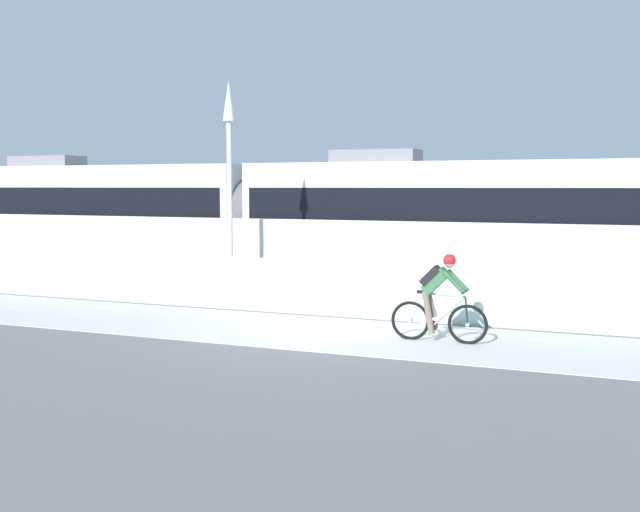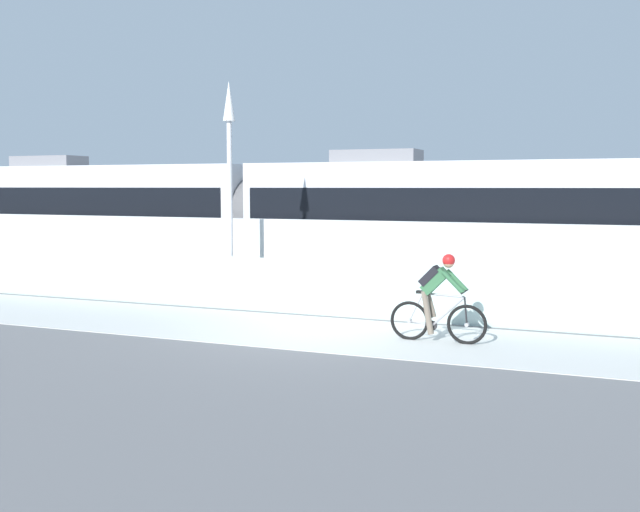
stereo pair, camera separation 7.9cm
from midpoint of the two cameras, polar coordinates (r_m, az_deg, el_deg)
The scene contains 9 objects.
ground_plane at distance 14.55m, azimuth -0.54°, elevation -5.81°, with size 200.00×200.00×0.00m, color slate.
bike_path_deck at distance 14.55m, azimuth -0.54°, elevation -5.79°, with size 32.00×3.20×0.01m, color silver.
glass_parapet at distance 16.15m, azimuth 1.99°, elevation -2.52°, with size 32.00×0.05×1.21m, color #ADC6C1.
concrete_barrier_wall at distance 17.80m, azimuth 4.00°, elevation -0.54°, with size 32.00×0.36×1.99m, color white.
tram_rail_near at distance 20.27m, azimuth 6.17°, elevation -2.66°, with size 32.00×0.08×0.01m, color #595654.
tram_rail_far at distance 21.64m, azimuth 7.22°, elevation -2.17°, with size 32.00×0.08×0.01m, color #595654.
tram at distance 22.49m, azimuth -4.85°, elevation 2.97°, with size 22.56×2.54×3.81m.
cyclist_on_bike at distance 13.67m, azimuth 9.09°, elevation -3.20°, with size 1.77×0.58×1.61m.
lamp_post_antenna at distance 17.50m, azimuth -6.75°, elevation 6.87°, with size 0.28×0.28×5.20m.
Camera 2 is at (5.55, -13.16, 2.81)m, focal length 42.14 mm.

